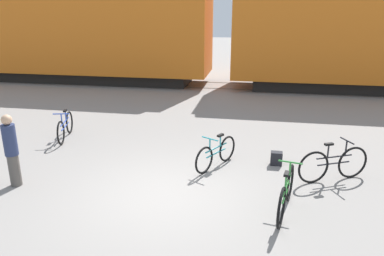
{
  "coord_description": "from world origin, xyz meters",
  "views": [
    {
      "loc": [
        1.84,
        -6.87,
        3.81
      ],
      "look_at": [
        0.4,
        1.2,
        1.1
      ],
      "focal_mm": 35.0,
      "sensor_mm": 36.0,
      "label": 1
    }
  ],
  "objects": [
    {
      "name": "ground_plane",
      "position": [
        0.0,
        0.0,
        0.0
      ],
      "size": [
        80.0,
        80.0,
        0.0
      ],
      "primitive_type": "plane",
      "color": "gray"
    },
    {
      "name": "freight_train",
      "position": [
        0.0,
        11.31,
        3.02
      ],
      "size": [
        54.57,
        3.0,
        5.72
      ],
      "color": "black",
      "rests_on": "ground_plane"
    },
    {
      "name": "rail_near",
      "position": [
        0.0,
        10.6,
        0.01
      ],
      "size": [
        66.57,
        0.07,
        0.01
      ],
      "primitive_type": "cube",
      "color": "#4C4238",
      "rests_on": "ground_plane"
    },
    {
      "name": "rail_far",
      "position": [
        0.0,
        12.03,
        0.01
      ],
      "size": [
        66.57,
        0.07,
        0.01
      ],
      "primitive_type": "cube",
      "color": "#4C4238",
      "rests_on": "ground_plane"
    },
    {
      "name": "bicycle_teal",
      "position": [
        0.93,
        1.57,
        0.35
      ],
      "size": [
        0.83,
        1.44,
        0.83
      ],
      "color": "black",
      "rests_on": "ground_plane"
    },
    {
      "name": "bicycle_black",
      "position": [
        3.61,
        1.3,
        0.4
      ],
      "size": [
        1.62,
        0.82,
        0.95
      ],
      "color": "black",
      "rests_on": "ground_plane"
    },
    {
      "name": "bicycle_green",
      "position": [
        2.48,
        -0.3,
        0.4
      ],
      "size": [
        0.5,
        1.79,
        0.94
      ],
      "color": "black",
      "rests_on": "ground_plane"
    },
    {
      "name": "bicycle_blue",
      "position": [
        -3.72,
        2.84,
        0.37
      ],
      "size": [
        0.52,
        1.66,
        0.86
      ],
      "color": "black",
      "rests_on": "ground_plane"
    },
    {
      "name": "person_in_navy",
      "position": [
        -3.31,
        -0.18,
        0.83
      ],
      "size": [
        0.28,
        0.28,
        1.62
      ],
      "rotation": [
        0.0,
        0.0,
        4.54
      ],
      "color": "#514C47",
      "rests_on": "ground_plane"
    },
    {
      "name": "backpack",
      "position": [
        2.4,
        1.97,
        0.17
      ],
      "size": [
        0.28,
        0.2,
        0.34
      ],
      "color": "black",
      "rests_on": "ground_plane"
    }
  ]
}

